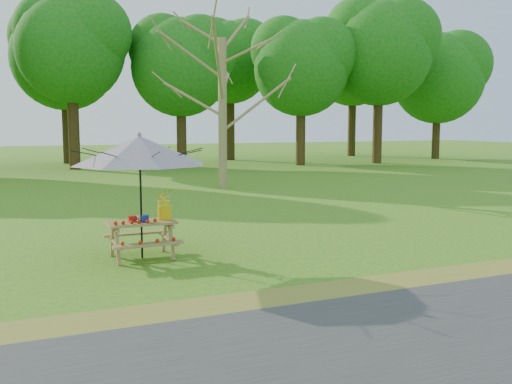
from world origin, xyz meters
name	(u,v)px	position (x,y,z in m)	size (l,w,h in m)	color
ground	(218,257)	(0.00, 0.00, 0.00)	(120.00, 120.00, 0.00)	#357215
road	(383,361)	(0.00, -5.00, 0.01)	(120.00, 4.00, 0.01)	#303033
drygrass_strip	(286,300)	(0.00, -2.80, 0.00)	(120.00, 1.20, 0.01)	olive
treeline	(73,16)	(0.00, 22.00, 8.00)	(60.00, 12.00, 16.00)	#106013
picnic_table	(142,240)	(-1.27, 0.50, 0.33)	(1.20, 1.32, 0.67)	olive
patio_umbrella	(140,150)	(-1.27, 0.50, 1.95)	(2.54, 2.54, 2.27)	black
produce_bins	(139,219)	(-1.31, 0.53, 0.72)	(0.33, 0.44, 0.13)	#B8140E
tomatoes_row	(135,222)	(-1.42, 0.32, 0.71)	(0.77, 0.13, 0.07)	red
flower_bucket	(164,203)	(-0.82, 0.58, 0.97)	(0.36, 0.32, 0.56)	yellow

